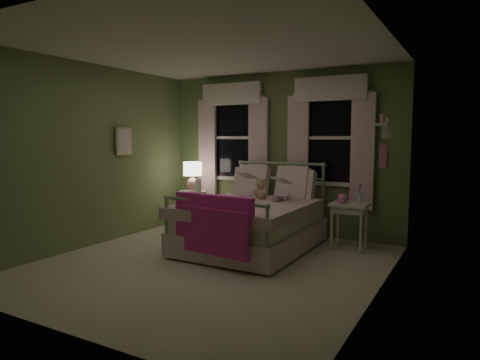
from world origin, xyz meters
The scene contains 18 objects.
room_shell centered at (0.00, 0.00, 1.30)m, with size 4.20×4.20×4.20m.
bed centered at (0.10, 0.95, 0.38)m, with size 1.58×2.04×1.18m.
pink_throw centered at (0.10, -0.08, 0.61)m, with size 1.10×0.25×0.71m.
child_left centered at (-0.18, 1.37, 0.93)m, with size 0.26×0.17×0.71m, color #F7D1DD.
child_right centered at (0.38, 1.37, 0.90)m, with size 0.32×0.25×0.66m, color #F7D1DD.
book_left centered at (-0.18, 1.12, 0.96)m, with size 0.20×0.27×0.03m, color beige.
book_right centered at (0.38, 1.12, 0.92)m, with size 0.20×0.27×0.02m, color beige.
teddy_bear centered at (0.10, 1.21, 0.79)m, with size 0.23×0.19×0.31m.
nightstand_left centered at (-1.38, 1.60, 0.42)m, with size 0.46×0.46×0.65m.
table_lamp centered at (-1.38, 1.60, 0.95)m, with size 0.31×0.31×0.48m.
book_nightstand centered at (-1.28, 1.52, 0.66)m, with size 0.16×0.22×0.02m, color beige.
nightstand_right centered at (1.30, 1.56, 0.55)m, with size 0.50×0.40×0.64m.
pink_toy centered at (1.20, 1.55, 0.71)m, with size 0.14×0.19×0.14m.
bud_vase centered at (1.42, 1.61, 0.79)m, with size 0.06×0.06×0.28m.
window_left centered at (-0.85, 2.03, 1.62)m, with size 1.34×0.13×1.96m.
window_right centered at (0.85, 2.03, 1.62)m, with size 1.34×0.13×1.96m.
wall_shelf centered at (1.90, 0.70, 1.52)m, with size 0.15×0.50×0.60m.
framed_picture centered at (-1.95, 0.60, 1.50)m, with size 0.03×0.32×0.42m.
Camera 1 is at (2.82, -4.28, 1.57)m, focal length 32.00 mm.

